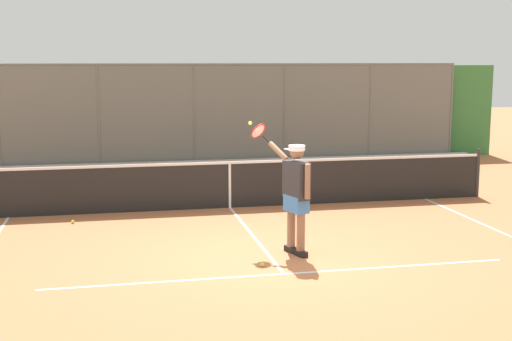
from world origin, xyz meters
The scene contains 7 objects.
ground_plane centered at (0.00, 0.00, 0.00)m, with size 60.00×60.00×0.00m, color #B76B42.
court_line_markings centered at (0.00, 1.23, 0.00)m, with size 8.72×8.27×0.01m.
fence_backdrop centered at (0.00, -10.32, 1.41)m, with size 19.00×1.37×2.91m.
tennis_net centered at (0.00, -3.72, 0.49)m, with size 11.20×0.09×1.07m.
tennis_player centered at (-0.42, -0.15, 1.02)m, with size 0.79×1.28×2.01m.
tennis_ball_mid_court centered at (3.09, -2.95, 0.03)m, with size 0.07×0.07×0.07m, color #C1D138.
tennis_ball_by_sideline centered at (0.22, 0.41, 0.03)m, with size 0.07×0.07×0.07m, color #C1D138.
Camera 1 is at (2.32, 9.90, 3.00)m, focal length 48.16 mm.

